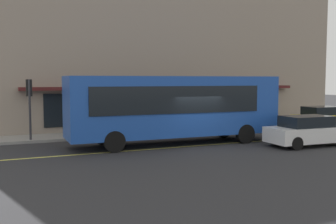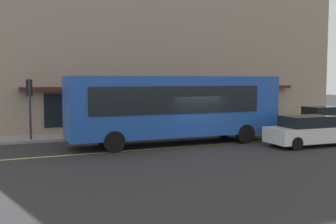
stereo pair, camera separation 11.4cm
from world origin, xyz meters
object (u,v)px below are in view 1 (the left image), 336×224
at_px(car_white, 308,131).
at_px(pedestrian_by_curb, 224,111).
at_px(car_yellow, 323,118).
at_px(bus, 176,106).
at_px(traffic_light, 29,95).
at_px(pedestrian_near_storefront, 190,113).

height_order(car_white, pedestrian_by_curb, pedestrian_by_curb).
height_order(car_yellow, car_white, same).
xyz_separation_m(bus, car_white, (5.87, -3.17, -1.24)).
xyz_separation_m(traffic_light, car_yellow, (18.76, -1.88, -1.79)).
relative_size(car_yellow, car_white, 0.99).
distance_m(traffic_light, car_white, 14.58).
xyz_separation_m(car_yellow, car_white, (-6.04, -5.02, 0.00)).
height_order(pedestrian_by_curb, pedestrian_near_storefront, pedestrian_by_curb).
bearing_deg(pedestrian_by_curb, traffic_light, -177.03).
height_order(car_yellow, pedestrian_near_storefront, pedestrian_near_storefront).
distance_m(bus, car_yellow, 12.12).
bearing_deg(bus, car_yellow, 8.82).
relative_size(bus, pedestrian_by_curb, 6.17).
distance_m(bus, traffic_light, 7.81).
height_order(car_yellow, pedestrian_by_curb, pedestrian_by_curb).
bearing_deg(pedestrian_by_curb, car_white, -88.19).
xyz_separation_m(bus, traffic_light, (-6.84, 3.73, 0.55)).
xyz_separation_m(bus, pedestrian_by_curb, (5.63, 4.38, -0.74)).
bearing_deg(pedestrian_near_storefront, traffic_light, -177.37).
height_order(bus, pedestrian_near_storefront, bus).
bearing_deg(pedestrian_by_curb, bus, -142.16).
xyz_separation_m(bus, car_yellow, (11.92, 1.85, -1.24)).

